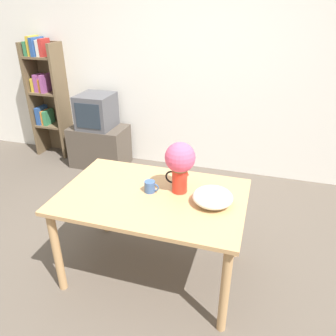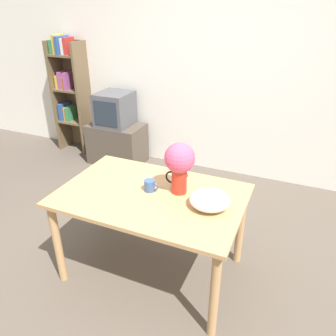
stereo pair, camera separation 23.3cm
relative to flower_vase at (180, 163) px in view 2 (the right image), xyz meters
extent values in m
plane|color=brown|center=(-0.23, -0.19, -0.96)|extent=(12.00, 12.00, 0.00)
cube|color=silver|center=(-0.23, 1.88, 0.34)|extent=(8.00, 0.05, 2.60)
cube|color=tan|center=(-0.18, -0.10, -0.25)|extent=(1.33, 0.87, 0.03)
cylinder|color=tan|center=(-0.78, -0.48, -0.61)|extent=(0.06, 0.06, 0.69)
cylinder|color=tan|center=(0.43, -0.48, -0.61)|extent=(0.06, 0.06, 0.69)
cylinder|color=tan|center=(-0.78, 0.27, -0.61)|extent=(0.06, 0.06, 0.69)
cylinder|color=tan|center=(0.43, 0.27, -0.61)|extent=(0.06, 0.06, 0.69)
cylinder|color=red|center=(0.00, 0.00, -0.14)|extent=(0.11, 0.11, 0.20)
cone|color=red|center=(0.05, 0.00, -0.07)|extent=(0.04, 0.04, 0.05)
torus|color=black|center=(-0.06, 0.00, -0.13)|extent=(0.10, 0.01, 0.10)
sphere|color=#3D7033|center=(0.00, 0.00, 0.00)|extent=(0.16, 0.16, 0.16)
sphere|color=#DB4C70|center=(0.00, 0.00, 0.04)|extent=(0.22, 0.22, 0.22)
cylinder|color=#385689|center=(-0.20, -0.07, -0.19)|extent=(0.08, 0.08, 0.09)
torus|color=#385689|center=(-0.16, -0.07, -0.19)|extent=(0.06, 0.01, 0.06)
ellipsoid|color=silver|center=(0.26, -0.10, -0.18)|extent=(0.28, 0.28, 0.11)
cube|color=#4C4238|center=(-1.50, 1.55, -0.70)|extent=(0.71, 0.46, 0.53)
cube|color=#4C4C51|center=(-1.50, 1.55, -0.22)|extent=(0.41, 0.44, 0.42)
cube|color=#232D38|center=(-1.50, 1.33, -0.22)|extent=(0.32, 0.01, 0.30)
cube|color=brown|center=(-2.51, 1.71, -0.20)|extent=(0.04, 0.30, 1.52)
cube|color=brown|center=(-2.08, 1.71, -0.20)|extent=(0.04, 0.30, 1.52)
cube|color=brown|center=(-2.30, 1.85, -0.20)|extent=(0.46, 0.01, 1.52)
cube|color=brown|center=(-2.30, 1.71, -0.54)|extent=(0.39, 0.28, 0.03)
cube|color=#284C8E|center=(-2.44, 1.70, -0.40)|extent=(0.06, 0.22, 0.24)
cube|color=orange|center=(-2.39, 1.70, -0.43)|extent=(0.04, 0.17, 0.19)
cube|color=#337A4C|center=(-2.34, 1.70, -0.42)|extent=(0.05, 0.20, 0.19)
cube|color=brown|center=(-2.30, 1.71, -0.08)|extent=(0.39, 0.28, 0.03)
cube|color=gold|center=(-2.45, 1.70, 0.02)|extent=(0.04, 0.18, 0.17)
cube|color=#934784|center=(-2.39, 1.70, 0.05)|extent=(0.06, 0.18, 0.23)
cube|color=orange|center=(-2.33, 1.70, 0.01)|extent=(0.05, 0.17, 0.16)
cube|color=#934784|center=(-2.28, 1.70, 0.05)|extent=(0.05, 0.23, 0.23)
cube|color=brown|center=(-2.30, 1.71, 0.37)|extent=(0.39, 0.28, 0.03)
cube|color=#337A4C|center=(-2.45, 1.70, 0.48)|extent=(0.05, 0.21, 0.17)
cube|color=gold|center=(-2.39, 1.70, 0.51)|extent=(0.05, 0.21, 0.24)
cube|color=#284C8E|center=(-2.33, 1.70, 0.50)|extent=(0.05, 0.25, 0.22)
cube|color=silver|center=(-2.27, 1.70, 0.49)|extent=(0.04, 0.19, 0.20)
cube|color=#B72D28|center=(-2.22, 1.70, 0.49)|extent=(0.05, 0.19, 0.21)
camera|label=1|loc=(0.52, -1.99, 1.00)|focal=35.00mm
camera|label=2|loc=(0.74, -1.91, 1.00)|focal=35.00mm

